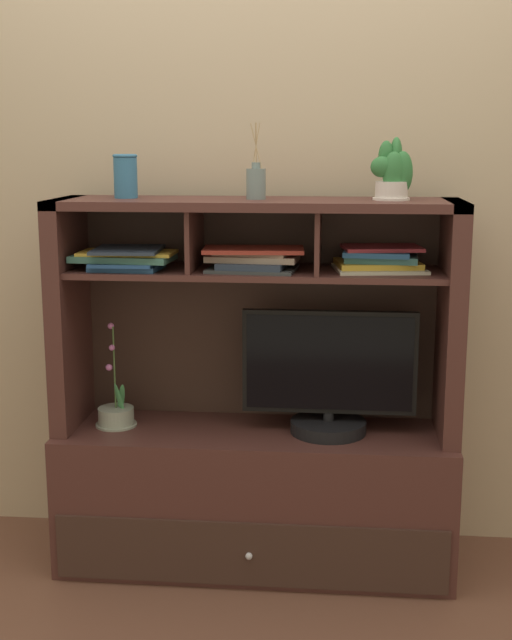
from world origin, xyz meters
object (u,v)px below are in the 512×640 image
object	(u,v)px
potted_succulent	(393,175)
ceramic_vase	(126,176)
magazine_stack_centre	(126,258)
media_console	(256,453)
magazine_stack_left	(253,259)
magazine_stack_right	(379,259)
diffuser_bottle	(256,183)
potted_orchid	(116,415)
tv_monitor	(329,381)

from	to	relation	value
potted_succulent	ceramic_vase	xyz separation A→B (m)	(-0.88, 0.01, -0.01)
magazine_stack_centre	ceramic_vase	size ratio (longest dim) A/B	2.36
media_console	magazine_stack_left	size ratio (longest dim) A/B	3.98
magazine_stack_right	potted_succulent	distance (m)	0.28
magazine_stack_left	potted_succulent	bearing A→B (deg)	4.01
magazine_stack_right	diffuser_bottle	size ratio (longest dim) A/B	1.30
magazine_stack_left	magazine_stack_centre	xyz separation A→B (m)	(-0.42, -0.02, 0.00)
potted_orchid	ceramic_vase	xyz separation A→B (m)	(0.05, 0.04, 0.82)
diffuser_bottle	potted_succulent	size ratio (longest dim) A/B	1.23
tv_monitor	magazine_stack_left	world-z (taller)	magazine_stack_left
diffuser_bottle	potted_succulent	world-z (taller)	diffuser_bottle
media_console	magazine_stack_centre	distance (m)	0.82
ceramic_vase	potted_orchid	bearing A→B (deg)	-140.25
diffuser_bottle	ceramic_vase	size ratio (longest dim) A/B	1.70
diffuser_bottle	ceramic_vase	distance (m)	0.44
magazine_stack_centre	diffuser_bottle	world-z (taller)	diffuser_bottle
magazine_stack_left	potted_succulent	xyz separation A→B (m)	(0.45, 0.03, 0.28)
diffuser_bottle	potted_succulent	bearing A→B (deg)	1.07
magazine_stack_left	magazine_stack_right	bearing A→B (deg)	6.09
magazine_stack_left	diffuser_bottle	distance (m)	0.25
tv_monitor	magazine_stack_centre	bearing A→B (deg)	-178.01
magazine_stack_centre	diffuser_bottle	distance (m)	0.50
potted_orchid	magazine_stack_centre	xyz separation A→B (m)	(0.06, -0.03, 0.56)
magazine_stack_right	potted_orchid	bearing A→B (deg)	-177.43
tv_monitor	ceramic_vase	xyz separation A→B (m)	(-0.69, 0.04, 0.68)
potted_orchid	potted_succulent	world-z (taller)	potted_succulent
magazine_stack_right	potted_succulent	size ratio (longest dim) A/B	1.59
diffuser_bottle	potted_orchid	bearing A→B (deg)	-177.73
magazine_stack_centre	magazine_stack_right	size ratio (longest dim) A/B	1.07
tv_monitor	magazine_stack_left	size ratio (longest dim) A/B	1.72
media_console	diffuser_bottle	world-z (taller)	diffuser_bottle
diffuser_bottle	potted_succulent	distance (m)	0.45
media_console	tv_monitor	size ratio (longest dim) A/B	2.31
magazine_stack_right	diffuser_bottle	distance (m)	0.48
potted_orchid	magazine_stack_centre	size ratio (longest dim) A/B	1.07
media_console	magazine_stack_right	distance (m)	0.80
diffuser_bottle	media_console	bearing A→B (deg)	90.00
ceramic_vase	magazine_stack_centre	bearing A→B (deg)	-82.27
tv_monitor	magazine_stack_right	bearing A→B (deg)	15.38
diffuser_bottle	ceramic_vase	bearing A→B (deg)	177.18
media_console	potted_orchid	distance (m)	0.51
magazine_stack_left	magazine_stack_right	size ratio (longest dim) A/B	1.07
potted_orchid	potted_succulent	xyz separation A→B (m)	(0.93, 0.03, 0.83)
magazine_stack_centre	potted_succulent	bearing A→B (deg)	3.56
potted_orchid	diffuser_bottle	world-z (taller)	diffuser_bottle
potted_orchid	magazine_stack_right	distance (m)	1.06
tv_monitor	magazine_stack_right	xyz separation A→B (m)	(0.16, 0.04, 0.41)
ceramic_vase	diffuser_bottle	bearing A→B (deg)	-2.82
magazine_stack_right	ceramic_vase	distance (m)	0.89
diffuser_bottle	magazine_stack_centre	bearing A→B (deg)	-173.90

